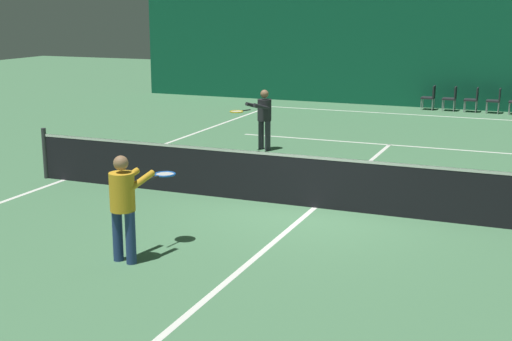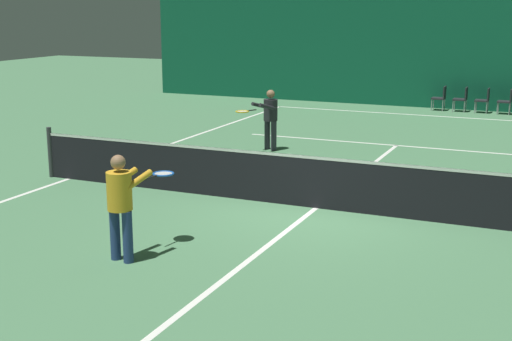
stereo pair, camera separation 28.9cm
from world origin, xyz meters
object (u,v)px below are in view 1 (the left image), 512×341
Objects in this scene: courtside_chair_0 at (430,96)px; courtside_chair_1 at (452,97)px; player_near at (125,200)px; tennis_net at (315,180)px; courtside_chair_2 at (473,98)px; player_far at (263,115)px; courtside_chair_3 at (496,99)px.

courtside_chair_0 is 0.72m from courtside_chair_1.
tennis_net is at bearing -15.37° from player_near.
tennis_net reaches higher than courtside_chair_2.
tennis_net is at bearing -5.99° from courtside_chair_2.
courtside_chair_1 is 1.00× the size of courtside_chair_2.
courtside_chair_3 is at bearing 174.49° from player_far.
courtside_chair_0 and courtside_chair_1 have the same top height.
courtside_chair_0 is 1.00× the size of courtside_chair_3.
player_far is 1.81× the size of courtside_chair_2.
courtside_chair_3 is at bearing 90.00° from courtside_chair_2.
tennis_net is 14.29× the size of courtside_chair_2.
player_far reaches higher than courtside_chair_1.
courtside_chair_2 is (1.39, 13.28, -0.03)m from tennis_net.
player_far is at bearing -25.66° from courtside_chair_2.
courtside_chair_3 is at bearing 90.00° from courtside_chair_1.
courtside_chair_0 is at bearing 90.23° from tennis_net.
courtside_chair_2 is at bearing -90.00° from courtside_chair_3.
player_near is at bearing -114.37° from tennis_net.
player_far reaches higher than courtside_chair_3.
courtside_chair_1 is at bearing 90.00° from courtside_chair_0.
courtside_chair_1 is at bearing -177.83° from player_far.
player_near is 17.34m from courtside_chair_3.
courtside_chair_1 is (0.67, 13.28, -0.03)m from tennis_net.
player_far is 9.20m from courtside_chair_0.
courtside_chair_0 is at bearing -173.63° from player_far.
player_near reaches higher than courtside_chair_2.
player_far is at bearing -21.69° from courtside_chair_1.
courtside_chair_2 is at bearing 84.01° from tennis_net.
courtside_chair_1 is at bearing 87.11° from tennis_net.
courtside_chair_1 is (2.32, 16.92, -0.42)m from player_near.
tennis_net reaches higher than courtside_chair_3.
tennis_net reaches higher than courtside_chair_1.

